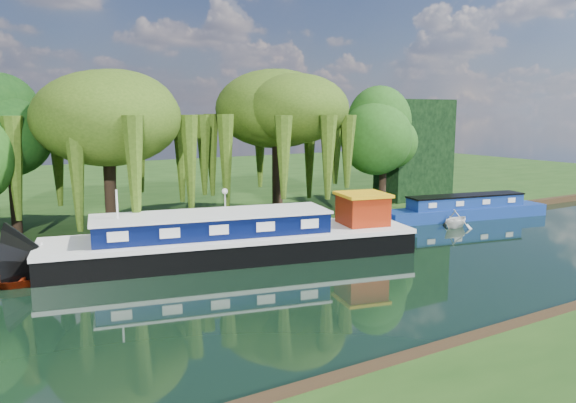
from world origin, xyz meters
TOP-DOWN VIEW (x-y plane):
  - ground at (0.00, 0.00)m, footprint 120.00×120.00m
  - far_bank at (0.00, 34.00)m, footprint 120.00×52.00m
  - dutch_barge at (-0.98, 5.93)m, footprint 19.50×8.31m
  - narrowboat at (17.67, 7.30)m, footprint 12.77×4.49m
  - red_dinghy at (-11.57, 6.85)m, footprint 4.13×3.58m
  - white_cruiser at (14.72, 5.47)m, footprint 2.90×2.64m
  - willow_left at (-5.37, 13.85)m, footprint 7.53×7.53m
  - willow_right at (5.42, 12.76)m, footprint 7.39×7.39m
  - tree_far_mid at (-10.31, 16.08)m, footprint 5.27×5.27m
  - tree_far_right at (14.05, 12.06)m, footprint 4.65×4.65m
  - conifer_hedge at (19.00, 14.00)m, footprint 6.00×3.00m
  - lamppost at (0.50, 10.50)m, footprint 0.36×0.36m
  - mooring_posts at (-0.50, 8.40)m, footprint 19.16×0.16m
  - reeds_near at (6.87, -7.57)m, footprint 33.70×1.50m

SIDE VIEW (x-z plane):
  - ground at x=0.00m, z-range 0.00..0.00m
  - red_dinghy at x=-11.57m, z-range -0.36..0.36m
  - white_cruiser at x=14.72m, z-range -0.66..0.66m
  - far_bank at x=0.00m, z-range 0.00..0.45m
  - reeds_near at x=6.87m, z-range 0.00..1.10m
  - narrowboat at x=17.67m, z-range -0.26..1.57m
  - mooring_posts at x=-0.50m, z-range 0.45..1.45m
  - dutch_barge at x=-0.98m, z-range -1.01..3.00m
  - lamppost at x=0.50m, z-range 1.14..3.70m
  - conifer_hedge at x=19.00m, z-range 0.45..8.45m
  - tree_far_right at x=14.05m, z-range 1.89..9.50m
  - tree_far_mid at x=-10.31m, z-range 2.08..10.71m
  - willow_left at x=-5.37m, z-range 2.49..11.52m
  - willow_right at x=5.42m, z-range 2.52..11.52m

